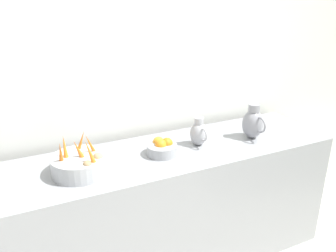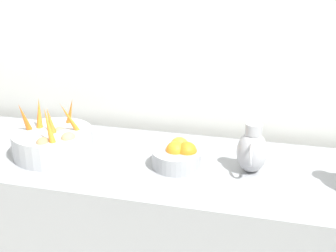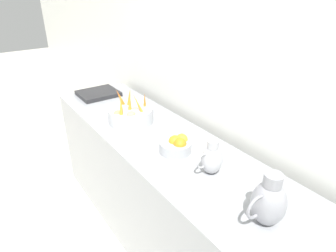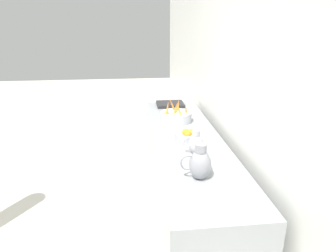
{
  "view_description": "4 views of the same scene",
  "coord_description": "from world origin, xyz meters",
  "views": [
    {
      "loc": [
        0.41,
        -1.08,
        1.92
      ],
      "look_at": [
        -1.44,
        -0.2,
        1.11
      ],
      "focal_mm": 38.02,
      "sensor_mm": 36.0,
      "label": 1
    },
    {
      "loc": [
        0.02,
        0.13,
        1.68
      ],
      "look_at": [
        -1.44,
        -0.24,
        1.09
      ],
      "focal_mm": 46.34,
      "sensor_mm": 36.0,
      "label": 2
    },
    {
      "loc": [
        -0.57,
        1.03,
        1.85
      ],
      "look_at": [
        -1.47,
        -0.25,
        1.06
      ],
      "focal_mm": 31.52,
      "sensor_mm": 36.0,
      "label": 3
    },
    {
      "loc": [
        -1.05,
        2.28,
        1.91
      ],
      "look_at": [
        -1.34,
        -0.22,
        1.03
      ],
      "focal_mm": 32.22,
      "sensor_mm": 36.0,
      "label": 4
    }
  ],
  "objects": [
    {
      "name": "prep_counter",
      "position": [
        -1.52,
        -0.3,
        0.45
      ],
      "size": [
        0.63,
        2.61,
        0.89
      ],
      "primitive_type": "cube",
      "color": "gray",
      "rests_on": "ground_plane"
    },
    {
      "name": "metal_pitcher_short",
      "position": [
        -1.53,
        0.07,
        0.98
      ],
      "size": [
        0.17,
        0.12,
        0.2
      ],
      "color": "#A3A3A8",
      "rests_on": "prep_counter"
    },
    {
      "name": "tile_wall_left",
      "position": [
        -1.95,
        0.2,
        1.5
      ],
      "size": [
        0.1,
        9.68,
        3.0
      ],
      "primitive_type": "cube",
      "color": "silver",
      "rests_on": "ground_plane"
    },
    {
      "name": "orange_bowl",
      "position": [
        -1.51,
        -0.21,
        0.94
      ],
      "size": [
        0.2,
        0.2,
        0.11
      ],
      "color": "#9EA0A5",
      "rests_on": "prep_counter"
    },
    {
      "name": "vegetable_colander",
      "position": [
        -1.48,
        -0.75,
        0.95
      ],
      "size": [
        0.33,
        0.33,
        0.24
      ],
      "color": "#ADAFB5",
      "rests_on": "prep_counter"
    }
  ]
}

